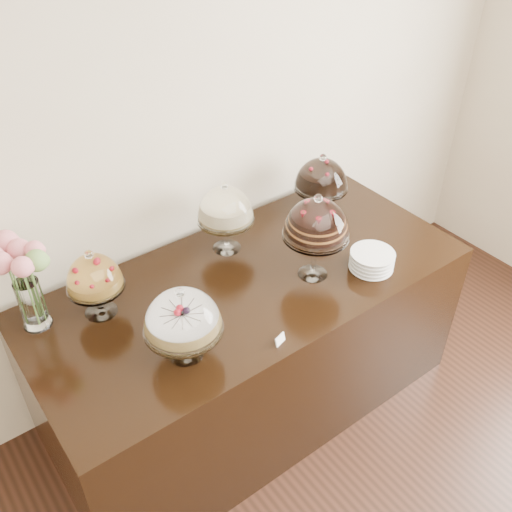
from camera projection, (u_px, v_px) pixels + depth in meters
wall_back at (149, 138)px, 2.70m from camera, size 5.00×0.04×3.00m
display_counter at (250, 343)px, 3.08m from camera, size 2.20×1.00×0.90m
cake_stand_sugar_sponge at (182, 316)px, 2.28m from camera, size 0.33×0.33×0.37m
cake_stand_choco_layer at (317, 222)px, 2.65m from camera, size 0.32×0.32×0.46m
cake_stand_cheesecake at (225, 207)px, 2.86m from camera, size 0.30×0.30×0.40m
cake_stand_dark_choco at (321, 177)px, 3.16m from camera, size 0.30×0.30×0.37m
cake_stand_fruit_tart at (94, 276)px, 2.50m from camera, size 0.26×0.26×0.35m
flower_vase at (20, 272)px, 2.38m from camera, size 0.25×0.32×0.45m
plate_stack at (372, 261)px, 2.85m from camera, size 0.22×0.22×0.09m
price_card_left at (280, 339)px, 2.46m from camera, size 0.06×0.03×0.04m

